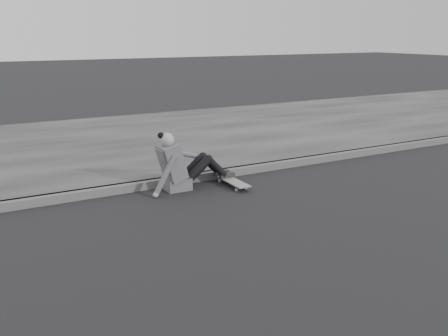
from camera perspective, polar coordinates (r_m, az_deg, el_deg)
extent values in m
plane|color=black|center=(6.92, 20.46, -4.67)|extent=(80.00, 80.00, 0.00)
cube|color=#535353|center=(8.70, 7.69, 0.58)|extent=(24.00, 0.16, 0.12)
cube|color=#393939|center=(11.21, -1.51, 4.00)|extent=(24.00, 6.00, 0.12)
cylinder|color=gray|center=(7.29, 1.45, -2.46)|extent=(0.03, 0.05, 0.05)
cylinder|color=gray|center=(7.36, 2.46, -2.29)|extent=(0.03, 0.05, 0.05)
cylinder|color=gray|center=(7.72, -0.50, -1.43)|extent=(0.03, 0.05, 0.05)
cylinder|color=gray|center=(7.79, 0.47, -1.28)|extent=(0.03, 0.05, 0.05)
cube|color=#323235|center=(7.31, 1.96, -2.17)|extent=(0.16, 0.04, 0.03)
cube|color=#323235|center=(7.74, -0.01, -1.16)|extent=(0.16, 0.04, 0.03)
cube|color=slate|center=(7.52, 0.95, -1.47)|extent=(0.20, 0.78, 0.02)
cube|color=#525255|center=(7.39, -5.42, -1.76)|extent=(0.36, 0.34, 0.18)
cube|color=#525255|center=(7.27, -5.99, 0.73)|extent=(0.37, 0.40, 0.57)
cube|color=#525255|center=(7.19, -6.97, 1.53)|extent=(0.14, 0.30, 0.20)
cylinder|color=#9B9B9B|center=(7.20, -6.41, 2.53)|extent=(0.09, 0.09, 0.08)
sphere|color=#9B9B9B|center=(7.17, -6.50, 3.22)|extent=(0.20, 0.20, 0.20)
sphere|color=black|center=(7.14, -7.25, 3.72)|extent=(0.09, 0.09, 0.09)
cylinder|color=black|center=(7.38, -2.93, -0.15)|extent=(0.43, 0.13, 0.39)
cylinder|color=black|center=(7.54, -3.54, 0.17)|extent=(0.43, 0.13, 0.39)
cylinder|color=black|center=(7.51, -0.88, 0.11)|extent=(0.35, 0.11, 0.36)
cylinder|color=black|center=(7.67, -1.51, 0.41)|extent=(0.35, 0.11, 0.36)
sphere|color=black|center=(7.42, -1.80, 1.02)|extent=(0.13, 0.13, 0.13)
sphere|color=black|center=(7.57, -2.42, 1.31)|extent=(0.13, 0.13, 0.13)
cube|color=#272727|center=(7.64, 0.35, -0.86)|extent=(0.24, 0.08, 0.07)
cube|color=#272727|center=(7.79, -0.29, -0.53)|extent=(0.24, 0.08, 0.07)
cylinder|color=#525255|center=(7.05, -6.78, -0.95)|extent=(0.38, 0.08, 0.58)
sphere|color=#9B9B9B|center=(7.06, -7.82, -3.08)|extent=(0.08, 0.08, 0.08)
cylinder|color=#525255|center=(7.49, -4.79, 1.66)|extent=(0.48, 0.08, 0.21)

